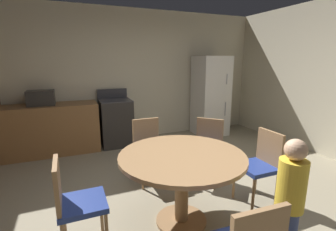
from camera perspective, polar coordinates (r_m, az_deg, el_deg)
ground_plane at (r=3.05m, az=5.26°, el=-20.46°), size 14.00×14.00×0.00m
wall_back at (r=5.27m, az=-9.26°, el=9.22°), size 6.16×0.12×2.70m
kitchen_counter at (r=4.90m, az=-28.10°, el=-3.11°), size 2.04×0.60×0.90m
oven_range at (r=4.94m, az=-12.15°, el=-1.52°), size 0.60×0.60×1.10m
refrigerator at (r=5.59m, az=9.94°, el=4.55°), size 0.68×0.68×1.76m
microwave at (r=4.78m, az=-27.69°, el=3.69°), size 0.44×0.32×0.26m
dining_table at (r=2.51m, az=3.30°, el=-12.29°), size 1.27×1.27×0.76m
chair_northeast at (r=3.46m, az=9.22°, el=-7.07°), size 0.57×0.57×0.87m
chair_west at (r=2.35m, az=-21.26°, el=-18.02°), size 0.40×0.40×0.87m
chair_east at (r=3.10m, az=21.04°, el=-10.23°), size 0.40×0.40×0.87m
chair_north at (r=3.43m, az=-4.59°, el=-7.15°), size 0.41×0.41×0.87m
person_child at (r=2.28m, az=26.68°, el=-17.30°), size 0.31×0.31×1.09m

